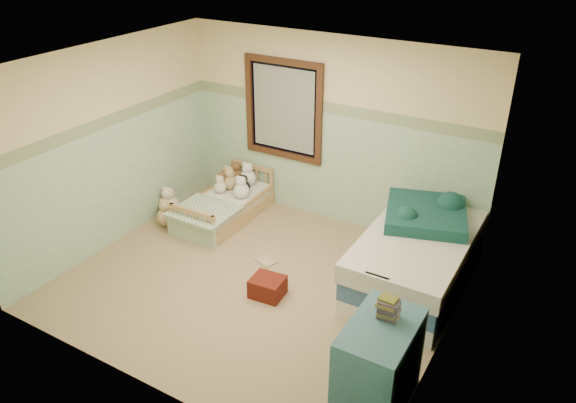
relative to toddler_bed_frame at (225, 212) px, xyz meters
The scene contains 32 objects.
floor 1.61m from the toddler_bed_frame, 40.78° to the right, with size 4.20×3.60×0.02m, color #958361.
ceiling 2.90m from the toddler_bed_frame, 40.78° to the right, with size 4.20×3.60×0.02m, color silver.
wall_back 1.84m from the toddler_bed_frame, 31.64° to the left, with size 4.20×0.04×2.50m, color beige.
wall_front 3.31m from the toddler_bed_frame, 66.87° to the right, with size 4.20×0.04×2.50m, color beige.
wall_left 1.79m from the toddler_bed_frame, 130.05° to the right, with size 0.04×3.60×2.50m, color beige.
wall_right 3.67m from the toddler_bed_frame, 17.56° to the right, with size 0.04×3.60×2.50m, color beige.
wainscot_mint 1.57m from the toddler_bed_frame, 31.12° to the left, with size 4.20×0.01×1.50m, color #91AD9A.
border_strip 2.05m from the toddler_bed_frame, 31.12° to the left, with size 4.20×0.01×0.15m, color #466C46.
window_frame 1.62m from the toddler_bed_frame, 53.92° to the left, with size 1.16×0.06×1.36m, color #3E2011.
window_blinds 1.62m from the toddler_bed_frame, 54.30° to the left, with size 0.92×0.01×1.12m, color #ADADA8.
toddler_bed_frame is the anchor object (origin of this frame).
toddler_mattress 0.15m from the toddler_bed_frame, ahead, with size 0.66×1.38×0.12m, color silver.
patchwork_quilt 0.50m from the toddler_bed_frame, 90.00° to the right, with size 0.78×0.72×0.03m, color #60A2BF.
plush_bed_brown 0.61m from the toddler_bed_frame, 106.70° to the left, with size 0.22×0.22×0.22m, color brown.
plush_bed_white 0.60m from the toddler_bed_frame, 84.29° to the left, with size 0.24×0.24×0.24m, color white.
plush_bed_tan 0.43m from the toddler_bed_frame, 109.65° to the left, with size 0.21×0.21×0.21m, color tan.
plush_bed_dark 0.43m from the toddler_bed_frame, 65.10° to the left, with size 0.18×0.18×0.18m, color black.
plush_floor_cream 0.80m from the toddler_bed_frame, 156.56° to the right, with size 0.28×0.28×0.28m, color #F1E4C9.
plush_floor_tan 0.80m from the toddler_bed_frame, 135.07° to the right, with size 0.26×0.26×0.26m, color tan.
twin_bed_frame 2.77m from the toddler_bed_frame, ahead, with size 1.03×2.06×0.22m, color white.
twin_boxspring 2.78m from the toddler_bed_frame, ahead, with size 1.03×2.06×0.22m, color navy.
twin_mattress 2.81m from the toddler_bed_frame, ahead, with size 1.07×2.10×0.22m, color silver.
teal_blanket 2.80m from the toddler_bed_frame, ahead, with size 0.88×0.93×0.14m, color #163F3C.
dresser 3.65m from the toddler_bed_frame, 33.11° to the right, with size 0.52×0.83×0.83m, color #477486.
book_stack 3.67m from the toddler_bed_frame, 31.45° to the right, with size 0.16×0.13×0.16m, color brown.
red_pillow 1.87m from the toddler_bed_frame, 39.53° to the right, with size 0.35×0.31×0.22m, color maroon.
floor_book 1.26m from the toddler_bed_frame, 30.85° to the right, with size 0.23×0.18×0.02m, color orange.
extra_plush_0 0.40m from the toddler_bed_frame, 134.03° to the left, with size 0.18×0.18×0.18m, color brown.
extra_plush_1 0.49m from the toddler_bed_frame, 115.87° to the left, with size 0.21×0.21×0.21m, color tan.
extra_plush_2 0.35m from the toddler_bed_frame, 142.68° to the left, with size 0.17×0.17×0.17m, color #F1E4C9.
extra_plush_3 0.40m from the toddler_bed_frame, 33.90° to the left, with size 0.22×0.22×0.22m, color white.
extra_plush_4 0.44m from the toddler_bed_frame, 122.64° to the left, with size 0.18×0.18×0.18m, color brown.
Camera 1 is at (2.93, -4.33, 3.79)m, focal length 34.63 mm.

